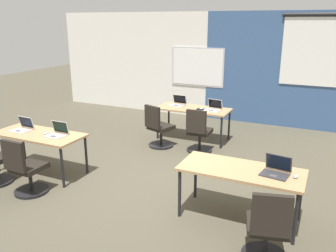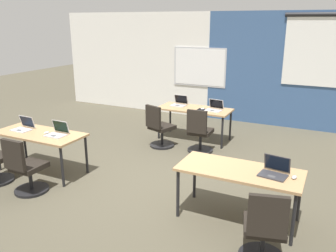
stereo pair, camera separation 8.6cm
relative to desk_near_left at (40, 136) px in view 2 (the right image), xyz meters
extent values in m
plane|color=#4C4738|center=(1.75, 0.60, -0.66)|extent=(24.00, 24.00, 0.00)
cube|color=silver|center=(1.75, 4.80, 0.74)|extent=(10.00, 0.20, 2.80)
cube|color=#385684|center=(3.07, 4.69, 0.74)|extent=(3.39, 0.01, 2.80)
cube|color=#B7B7BC|center=(1.12, 4.69, 0.71)|extent=(1.48, 0.02, 1.04)
cube|color=white|center=(1.12, 4.68, 0.71)|extent=(1.40, 0.02, 0.96)
cube|color=white|center=(4.27, 4.67, 1.21)|extent=(2.00, 0.02, 1.56)
cylinder|color=black|center=(4.27, 4.67, 2.04)|extent=(2.10, 0.10, 0.10)
cube|color=tan|center=(0.00, 0.00, 0.04)|extent=(1.60, 0.70, 0.04)
cylinder|color=black|center=(0.74, -0.30, -0.32)|extent=(0.04, 0.04, 0.68)
cylinder|color=black|center=(-0.74, 0.30, -0.32)|extent=(0.04, 0.04, 0.68)
cylinder|color=black|center=(0.74, 0.30, -0.32)|extent=(0.04, 0.04, 0.68)
cube|color=tan|center=(3.50, 0.00, 0.04)|extent=(1.60, 0.70, 0.04)
cylinder|color=black|center=(2.76, -0.30, -0.32)|extent=(0.04, 0.04, 0.68)
cylinder|color=black|center=(4.24, -0.30, -0.32)|extent=(0.04, 0.04, 0.68)
cylinder|color=black|center=(2.76, 0.30, -0.32)|extent=(0.04, 0.04, 0.68)
cylinder|color=black|center=(4.24, 0.30, -0.32)|extent=(0.04, 0.04, 0.68)
cube|color=tan|center=(1.75, 2.80, 0.04)|extent=(1.60, 0.70, 0.04)
cylinder|color=black|center=(1.01, 2.50, -0.32)|extent=(0.04, 0.04, 0.68)
cylinder|color=black|center=(2.49, 2.50, -0.32)|extent=(0.04, 0.04, 0.68)
cylinder|color=black|center=(1.01, 3.10, -0.32)|extent=(0.04, 0.04, 0.68)
cylinder|color=black|center=(2.49, 3.10, -0.32)|extent=(0.04, 0.04, 0.68)
cube|color=silver|center=(2.19, 2.76, 0.07)|extent=(0.35, 0.27, 0.02)
cube|color=#4C4C4F|center=(2.19, 2.71, 0.08)|extent=(0.10, 0.07, 0.00)
cube|color=silver|center=(2.21, 2.90, 0.18)|extent=(0.34, 0.11, 0.21)
cube|color=black|center=(2.21, 2.90, 0.18)|extent=(0.30, 0.09, 0.19)
cube|color=black|center=(1.95, 2.76, 0.06)|extent=(0.22, 0.19, 0.00)
ellipsoid|color=silver|center=(1.95, 2.76, 0.08)|extent=(0.09, 0.11, 0.03)
cylinder|color=black|center=(2.14, 2.17, -0.64)|extent=(0.52, 0.52, 0.04)
cylinder|color=black|center=(2.14, 2.17, -0.45)|extent=(0.06, 0.06, 0.34)
cube|color=black|center=(2.14, 2.17, -0.24)|extent=(0.46, 0.46, 0.08)
cube|color=black|center=(2.15, 1.92, 0.03)|extent=(0.40, 0.07, 0.46)
sphere|color=black|center=(2.13, 2.40, -0.64)|extent=(0.04, 0.04, 0.04)
sphere|color=black|center=(2.36, 2.10, -0.64)|extent=(0.04, 0.04, 0.04)
sphere|color=black|center=(1.92, 2.09, -0.64)|extent=(0.04, 0.04, 0.04)
cube|color=silver|center=(-0.38, -0.04, 0.07)|extent=(0.34, 0.24, 0.02)
cube|color=#4C4C4F|center=(-0.38, -0.09, 0.08)|extent=(0.09, 0.06, 0.00)
cube|color=silver|center=(-0.38, 0.10, 0.18)|extent=(0.33, 0.07, 0.21)
cube|color=black|center=(-0.38, 0.10, 0.19)|extent=(0.30, 0.06, 0.19)
sphere|color=black|center=(-0.39, -0.40, -0.64)|extent=(0.04, 0.04, 0.04)
sphere|color=black|center=(-0.16, -0.70, -0.64)|extent=(0.04, 0.04, 0.04)
cube|color=#B7B7BC|center=(0.37, -0.01, 0.07)|extent=(0.33, 0.23, 0.02)
cube|color=#4C4C4F|center=(0.37, -0.06, 0.08)|extent=(0.09, 0.06, 0.00)
cube|color=#B7B7BC|center=(0.37, 0.13, 0.19)|extent=(0.33, 0.06, 0.22)
cube|color=black|center=(0.37, 0.13, 0.19)|extent=(0.30, 0.05, 0.19)
ellipsoid|color=silver|center=(0.15, 0.02, 0.08)|extent=(0.08, 0.11, 0.03)
cylinder|color=black|center=(0.39, -0.64, -0.64)|extent=(0.52, 0.52, 0.04)
cylinder|color=black|center=(0.39, -0.64, -0.45)|extent=(0.06, 0.06, 0.34)
cube|color=black|center=(0.39, -0.64, -0.24)|extent=(0.44, 0.44, 0.08)
cube|color=black|center=(0.39, -0.89, 0.03)|extent=(0.40, 0.06, 0.46)
sphere|color=black|center=(0.39, -0.40, -0.64)|extent=(0.04, 0.04, 0.04)
sphere|color=black|center=(0.61, -0.71, -0.64)|extent=(0.04, 0.04, 0.04)
sphere|color=black|center=(0.17, -0.71, -0.64)|extent=(0.04, 0.04, 0.04)
cube|color=#B7B7BC|center=(1.33, 2.85, 0.07)|extent=(0.34, 0.24, 0.02)
cube|color=#4C4C4F|center=(1.33, 2.80, 0.08)|extent=(0.09, 0.06, 0.00)
cube|color=#B7B7BC|center=(1.34, 3.00, 0.18)|extent=(0.33, 0.08, 0.21)
cube|color=black|center=(1.34, 2.99, 0.18)|extent=(0.30, 0.07, 0.19)
cylinder|color=black|center=(1.30, 2.10, -0.64)|extent=(0.52, 0.52, 0.04)
cylinder|color=black|center=(1.30, 2.10, -0.45)|extent=(0.06, 0.06, 0.34)
cube|color=black|center=(1.30, 2.10, -0.24)|extent=(0.56, 0.56, 0.08)
cube|color=black|center=(1.22, 1.86, 0.03)|extent=(0.40, 0.18, 0.46)
sphere|color=black|center=(1.37, 2.32, -0.64)|extent=(0.04, 0.04, 0.04)
sphere|color=black|center=(1.49, 1.96, -0.64)|extent=(0.04, 0.04, 0.04)
sphere|color=black|center=(1.07, 2.10, -0.64)|extent=(0.04, 0.04, 0.04)
cube|color=#333338|center=(3.92, -0.03, 0.07)|extent=(0.36, 0.28, 0.02)
cube|color=#4C4C4F|center=(3.91, -0.08, 0.08)|extent=(0.10, 0.07, 0.00)
cube|color=#333338|center=(3.94, 0.11, 0.19)|extent=(0.33, 0.11, 0.22)
cube|color=black|center=(3.94, 0.11, 0.19)|extent=(0.30, 0.09, 0.19)
ellipsoid|color=#B2B2B7|center=(4.17, 0.02, 0.08)|extent=(0.07, 0.11, 0.03)
cylinder|color=black|center=(3.98, -0.70, -0.45)|extent=(0.06, 0.06, 0.34)
cube|color=black|center=(3.98, -0.70, -0.24)|extent=(0.54, 0.54, 0.08)
cube|color=black|center=(4.04, -0.94, 0.03)|extent=(0.40, 0.16, 0.46)
sphere|color=black|center=(3.92, -0.47, -0.64)|extent=(0.04, 0.04, 0.04)
camera|label=1|loc=(4.41, -4.18, 1.91)|focal=37.25mm
camera|label=2|loc=(4.49, -4.14, 1.91)|focal=37.25mm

